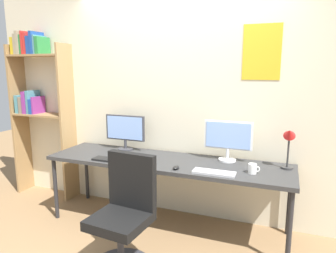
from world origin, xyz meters
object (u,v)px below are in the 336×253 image
(keyboard_right, at_px, (214,173))
(computer_mouse, at_px, (176,167))
(coffee_mug, at_px, (253,169))
(desk, at_px, (166,164))
(monitor_right, at_px, (228,138))
(desk_lamp, at_px, (289,140))
(monitor_left, at_px, (125,130))
(keyboard_left, at_px, (108,160))
(office_chair, at_px, (124,225))
(bookshelf, at_px, (37,93))

(keyboard_right, bearing_deg, computer_mouse, -178.94)
(coffee_mug, bearing_deg, desk, 173.87)
(keyboard_right, relative_size, coffee_mug, 3.66)
(monitor_right, bearing_deg, keyboard_right, -95.17)
(monitor_right, height_order, coffee_mug, monitor_right)
(desk, distance_m, monitor_right, 0.70)
(desk_lamp, xyz_separation_m, computer_mouse, (-0.99, -0.37, -0.27))
(monitor_left, bearing_deg, coffee_mug, -11.68)
(monitor_right, bearing_deg, keyboard_left, -159.13)
(computer_mouse, bearing_deg, office_chair, -113.84)
(desk, xyz_separation_m, keyboard_left, (-0.56, -0.23, 0.06))
(office_chair, relative_size, computer_mouse, 10.31)
(keyboard_right, height_order, computer_mouse, computer_mouse)
(bookshelf, relative_size, computer_mouse, 22.34)
(monitor_right, relative_size, computer_mouse, 5.13)
(monitor_left, relative_size, coffee_mug, 4.64)
(desk_lamp, distance_m, coffee_mug, 0.44)
(computer_mouse, bearing_deg, keyboard_left, 179.48)
(office_chair, height_order, keyboard_left, office_chair)
(desk_lamp, relative_size, coffee_mug, 4.02)
(monitor_left, bearing_deg, keyboard_right, -20.87)
(office_chair, height_order, keyboard_right, office_chair)
(office_chair, distance_m, desk_lamp, 1.68)
(bookshelf, xyz_separation_m, desk_lamp, (3.08, -0.09, -0.34))
(keyboard_right, distance_m, coffee_mug, 0.36)
(desk, height_order, computer_mouse, computer_mouse)
(monitor_left, bearing_deg, bookshelf, 179.26)
(desk_lamp, bearing_deg, bookshelf, 178.31)
(desk, relative_size, coffee_mug, 24.17)
(monitor_left, distance_m, computer_mouse, 0.94)
(monitor_left, bearing_deg, desk_lamp, -2.39)
(desk_lamp, xyz_separation_m, coffee_mug, (-0.29, -0.23, -0.24))
(office_chair, bearing_deg, bookshelf, 150.62)
(office_chair, relative_size, desk_lamp, 2.33)
(bookshelf, distance_m, keyboard_right, 2.58)
(desk_lamp, bearing_deg, computer_mouse, -159.21)
(desk, bearing_deg, monitor_left, 160.52)
(bookshelf, relative_size, office_chair, 2.17)
(bookshelf, relative_size, coffee_mug, 20.23)
(desk_lamp, xyz_separation_m, keyboard_right, (-0.62, -0.37, -0.27))
(monitor_right, xyz_separation_m, keyboard_left, (-1.16, -0.44, -0.23))
(desk_lamp, distance_m, keyboard_left, 1.80)
(office_chair, distance_m, keyboard_left, 0.84)
(keyboard_left, xyz_separation_m, keyboard_right, (1.12, 0.00, 0.00))
(keyboard_left, xyz_separation_m, coffee_mug, (1.45, 0.13, 0.04))
(desk_lamp, relative_size, keyboard_right, 1.10)
(desk, height_order, bookshelf, bookshelf)
(keyboard_left, relative_size, keyboard_right, 0.86)
(desk, height_order, monitor_left, monitor_left)
(bookshelf, height_order, monitor_right, bookshelf)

